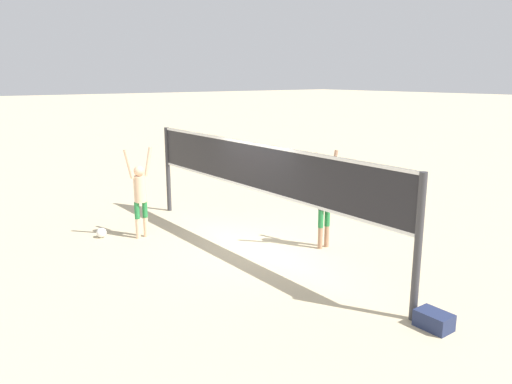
{
  "coord_description": "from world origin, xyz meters",
  "views": [
    {
      "loc": [
        8.39,
        -6.33,
        3.75
      ],
      "look_at": [
        0.0,
        0.0,
        1.31
      ],
      "focal_mm": 35.0,
      "sensor_mm": 36.0,
      "label": 1
    }
  ],
  "objects_px": {
    "player_spiker": "(140,191)",
    "volleyball": "(102,233)",
    "gear_bag": "(434,320)",
    "player_blocker": "(325,198)",
    "volleyball_net": "(256,175)"
  },
  "relations": [
    {
      "from": "player_blocker",
      "to": "volleyball",
      "type": "xyz_separation_m",
      "value": [
        -3.7,
        -3.71,
        -1.03
      ]
    },
    {
      "from": "volleyball_net",
      "to": "gear_bag",
      "type": "height_order",
      "value": "volleyball_net"
    },
    {
      "from": "player_spiker",
      "to": "volleyball",
      "type": "relative_size",
      "value": 9.14
    },
    {
      "from": "player_blocker",
      "to": "volleyball",
      "type": "height_order",
      "value": "player_blocker"
    },
    {
      "from": "volleyball_net",
      "to": "player_blocker",
      "type": "bearing_deg",
      "value": 57.14
    },
    {
      "from": "volleyball_net",
      "to": "gear_bag",
      "type": "relative_size",
      "value": 15.88
    },
    {
      "from": "volleyball_net",
      "to": "player_spiker",
      "type": "distance_m",
      "value": 2.89
    },
    {
      "from": "gear_bag",
      "to": "player_spiker",
      "type": "bearing_deg",
      "value": -166.16
    },
    {
      "from": "player_spiker",
      "to": "volleyball",
      "type": "height_order",
      "value": "player_spiker"
    },
    {
      "from": "player_spiker",
      "to": "gear_bag",
      "type": "bearing_deg",
      "value": -76.16
    },
    {
      "from": "player_spiker",
      "to": "volleyball",
      "type": "distance_m",
      "value": 1.4
    },
    {
      "from": "volleyball_net",
      "to": "player_spiker",
      "type": "xyz_separation_m",
      "value": [
        -2.31,
        -1.66,
        -0.55
      ]
    },
    {
      "from": "volleyball",
      "to": "volleyball_net",
      "type": "bearing_deg",
      "value": 40.31
    },
    {
      "from": "volleyball_net",
      "to": "player_blocker",
      "type": "xyz_separation_m",
      "value": [
        0.82,
        1.27,
        -0.52
      ]
    },
    {
      "from": "player_blocker",
      "to": "gear_bag",
      "type": "distance_m",
      "value": 4.0
    }
  ]
}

